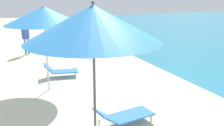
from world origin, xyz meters
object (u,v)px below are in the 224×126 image
at_px(umbrella_second, 93,24).
at_px(person_walking_mid, 98,36).
at_px(lounger_second_shoreside, 124,115).
at_px(person_walking_near, 26,35).
at_px(umbrella_farthest, 44,16).
at_px(lounger_farthest_shoreside, 60,70).

xyz_separation_m(umbrella_second, person_walking_mid, (3.34, 9.13, -1.74)).
distance_m(lounger_second_shoreside, person_walking_near, 9.37).
bearing_deg(umbrella_farthest, umbrella_second, -86.51).
height_order(lounger_farthest_shoreside, person_walking_mid, person_walking_mid).
relative_size(lounger_second_shoreside, person_walking_mid, 0.99).
bearing_deg(umbrella_farthest, lounger_second_shoreside, -67.33).
relative_size(umbrella_farthest, person_walking_near, 1.64).
bearing_deg(lounger_second_shoreside, umbrella_second, -145.86).
bearing_deg(umbrella_second, person_walking_mid, 69.91).
relative_size(umbrella_farthest, lounger_farthest_shoreside, 2.08).
xyz_separation_m(umbrella_farthest, person_walking_mid, (3.60, 4.89, -1.59)).
xyz_separation_m(umbrella_second, lounger_second_shoreside, (1.10, 0.99, -2.45)).
height_order(lounger_second_shoreside, umbrella_farthest, umbrella_farthest).
height_order(umbrella_second, person_walking_mid, umbrella_second).
bearing_deg(umbrella_farthest, lounger_farthest_shoreside, 62.47).
height_order(umbrella_second, umbrella_farthest, umbrella_second).
xyz_separation_m(umbrella_second, umbrella_farthest, (-0.26, 4.24, -0.15)).
height_order(umbrella_second, lounger_second_shoreside, umbrella_second).
bearing_deg(umbrella_farthest, person_walking_mid, 53.64).
xyz_separation_m(umbrella_second, person_walking_near, (-0.51, 10.18, -1.62)).
bearing_deg(person_walking_mid, umbrella_farthest, 99.82).
relative_size(person_walking_near, person_walking_mid, 1.10).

